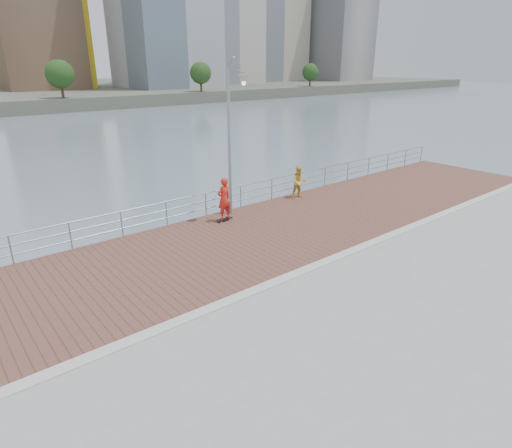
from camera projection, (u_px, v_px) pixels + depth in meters
water at (291, 326)px, 15.26m from camera, size 400.00×400.00×0.00m
seawall at (423, 378)px, 11.28m from camera, size 40.00×24.00×2.00m
brick_lane at (231, 243)px, 17.16m from camera, size 40.00×6.80×0.02m
curb at (293, 275)px, 14.54m from camera, size 40.00×0.40×0.06m
guardrail at (187, 206)px, 19.38m from camera, size 39.06×0.06×1.13m
street_lamp at (235, 113)px, 18.46m from camera, size 0.49×1.42×6.70m
skateboard at (225, 219)px, 19.50m from camera, size 0.83×0.28×0.09m
skateboarder at (224, 199)px, 19.15m from camera, size 0.74×0.53×1.93m
bystander at (299, 182)px, 22.59m from camera, size 0.99×0.88×1.69m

